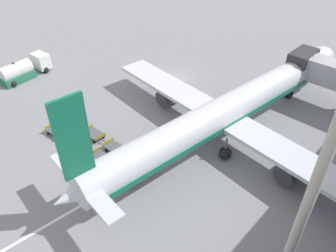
{
  "coord_description": "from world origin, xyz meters",
  "views": [
    {
      "loc": [
        28.65,
        -33.49,
        23.69
      ],
      "look_at": [
        8.83,
        -12.19,
        1.94
      ],
      "focal_mm": 35.0,
      "sensor_mm": 36.0,
      "label": 1
    }
  ],
  "objects_px": {
    "fuel_tanker_primary": "(22,70)",
    "baggage_dolly_row_mid_a_col_a": "(71,122)",
    "baggage_dolly_row_near_col_c": "(102,158)",
    "apron_light_mast": "(331,145)",
    "airplane": "(229,110)",
    "baggage_dolly_row_mid_a_col_d": "(141,162)",
    "baggage_dolly_row_near_col_b": "(77,143)",
    "baggage_dolly_row_near_col_d": "(124,175)",
    "baggage_dolly_row_mid_a_col_c": "(116,148)",
    "baggage_dolly_row_near_col_a": "(57,131)",
    "baggage_dolly_row_mid_a_col_b": "(94,134)"
  },
  "relations": [
    {
      "from": "baggage_dolly_row_mid_a_col_d",
      "to": "fuel_tanker_primary",
      "type": "bearing_deg",
      "value": 177.53
    },
    {
      "from": "airplane",
      "to": "fuel_tanker_primary",
      "type": "xyz_separation_m",
      "value": [
        -30.22,
        -9.26,
        -2.14
      ]
    },
    {
      "from": "baggage_dolly_row_near_col_a",
      "to": "baggage_dolly_row_near_col_b",
      "type": "distance_m",
      "value": 3.56
    },
    {
      "from": "baggage_dolly_row_mid_a_col_a",
      "to": "baggage_dolly_row_near_col_a",
      "type": "bearing_deg",
      "value": -80.52
    },
    {
      "from": "airplane",
      "to": "baggage_dolly_row_mid_a_col_d",
      "type": "height_order",
      "value": "airplane"
    },
    {
      "from": "airplane",
      "to": "baggage_dolly_row_near_col_c",
      "type": "xyz_separation_m",
      "value": [
        -6.87,
        -12.8,
        -2.93
      ]
    },
    {
      "from": "baggage_dolly_row_near_col_a",
      "to": "fuel_tanker_primary",
      "type": "bearing_deg",
      "value": 165.19
    },
    {
      "from": "baggage_dolly_row_near_col_d",
      "to": "baggage_dolly_row_mid_a_col_d",
      "type": "distance_m",
      "value": 2.36
    },
    {
      "from": "baggage_dolly_row_mid_a_col_b",
      "to": "apron_light_mast",
      "type": "relative_size",
      "value": 0.12
    },
    {
      "from": "baggage_dolly_row_near_col_a",
      "to": "baggage_dolly_row_near_col_c",
      "type": "bearing_deg",
      "value": 4.89
    },
    {
      "from": "fuel_tanker_primary",
      "to": "baggage_dolly_row_mid_a_col_b",
      "type": "bearing_deg",
      "value": -4.64
    },
    {
      "from": "baggage_dolly_row_mid_a_col_a",
      "to": "baggage_dolly_row_mid_a_col_c",
      "type": "xyz_separation_m",
      "value": [
        7.71,
        0.5,
        0.0
      ]
    },
    {
      "from": "airplane",
      "to": "baggage_dolly_row_near_col_a",
      "type": "xyz_separation_m",
      "value": [
        -14.4,
        -13.44,
        -2.93
      ]
    },
    {
      "from": "baggage_dolly_row_near_col_c",
      "to": "baggage_dolly_row_mid_a_col_c",
      "type": "bearing_deg",
      "value": 95.23
    },
    {
      "from": "baggage_dolly_row_near_col_c",
      "to": "baggage_dolly_row_mid_a_col_d",
      "type": "height_order",
      "value": "same"
    },
    {
      "from": "baggage_dolly_row_mid_a_col_a",
      "to": "baggage_dolly_row_mid_a_col_d",
      "type": "xyz_separation_m",
      "value": [
        11.35,
        0.84,
        0.0
      ]
    },
    {
      "from": "baggage_dolly_row_near_col_a",
      "to": "baggage_dolly_row_mid_a_col_a",
      "type": "height_order",
      "value": "same"
    },
    {
      "from": "fuel_tanker_primary",
      "to": "baggage_dolly_row_mid_a_col_d",
      "type": "bearing_deg",
      "value": -2.47
    },
    {
      "from": "fuel_tanker_primary",
      "to": "baggage_dolly_row_near_col_b",
      "type": "distance_m",
      "value": 19.75
    },
    {
      "from": "baggage_dolly_row_mid_a_col_a",
      "to": "baggage_dolly_row_near_col_c",
      "type": "bearing_deg",
      "value": -11.1
    },
    {
      "from": "baggage_dolly_row_mid_a_col_c",
      "to": "apron_light_mast",
      "type": "bearing_deg",
      "value": -11.35
    },
    {
      "from": "baggage_dolly_row_near_col_b",
      "to": "baggage_dolly_row_mid_a_col_d",
      "type": "height_order",
      "value": "same"
    },
    {
      "from": "baggage_dolly_row_near_col_b",
      "to": "baggage_dolly_row_mid_a_col_d",
      "type": "bearing_deg",
      "value": 19.78
    },
    {
      "from": "baggage_dolly_row_near_col_a",
      "to": "baggage_dolly_row_mid_a_col_a",
      "type": "distance_m",
      "value": 2.22
    },
    {
      "from": "baggage_dolly_row_mid_a_col_b",
      "to": "baggage_dolly_row_mid_a_col_a",
      "type": "bearing_deg",
      "value": -174.16
    },
    {
      "from": "baggage_dolly_row_near_col_a",
      "to": "baggage_dolly_row_near_col_d",
      "type": "bearing_deg",
      "value": 3.48
    },
    {
      "from": "baggage_dolly_row_near_col_c",
      "to": "fuel_tanker_primary",
      "type": "bearing_deg",
      "value": 171.38
    },
    {
      "from": "airplane",
      "to": "baggage_dolly_row_mid_a_col_d",
      "type": "xyz_separation_m",
      "value": [
        -3.41,
        -10.41,
        -2.93
      ]
    },
    {
      "from": "baggage_dolly_row_near_col_d",
      "to": "baggage_dolly_row_mid_a_col_c",
      "type": "relative_size",
      "value": 1.01
    },
    {
      "from": "airplane",
      "to": "baggage_dolly_row_near_col_c",
      "type": "bearing_deg",
      "value": -118.21
    },
    {
      "from": "fuel_tanker_primary",
      "to": "baggage_dolly_row_mid_a_col_a",
      "type": "height_order",
      "value": "fuel_tanker_primary"
    },
    {
      "from": "fuel_tanker_primary",
      "to": "baggage_dolly_row_mid_a_col_d",
      "type": "xyz_separation_m",
      "value": [
        26.8,
        -1.15,
        -0.79
      ]
    },
    {
      "from": "baggage_dolly_row_mid_a_col_b",
      "to": "apron_light_mast",
      "type": "bearing_deg",
      "value": -9.45
    },
    {
      "from": "airplane",
      "to": "baggage_dolly_row_mid_a_col_b",
      "type": "xyz_separation_m",
      "value": [
        -10.76,
        -10.84,
        -2.93
      ]
    },
    {
      "from": "baggage_dolly_row_near_col_b",
      "to": "baggage_dolly_row_mid_a_col_c",
      "type": "bearing_deg",
      "value": 31.57
    },
    {
      "from": "baggage_dolly_row_near_col_d",
      "to": "apron_light_mast",
      "type": "distance_m",
      "value": 22.47
    },
    {
      "from": "baggage_dolly_row_mid_a_col_a",
      "to": "apron_light_mast",
      "type": "height_order",
      "value": "apron_light_mast"
    },
    {
      "from": "baggage_dolly_row_near_col_c",
      "to": "airplane",
      "type": "bearing_deg",
      "value": 61.79
    },
    {
      "from": "airplane",
      "to": "baggage_dolly_row_near_col_a",
      "type": "height_order",
      "value": "airplane"
    },
    {
      "from": "fuel_tanker_primary",
      "to": "baggage_dolly_row_mid_a_col_c",
      "type": "xyz_separation_m",
      "value": [
        23.16,
        -1.49,
        -0.79
      ]
    },
    {
      "from": "baggage_dolly_row_mid_a_col_c",
      "to": "apron_light_mast",
      "type": "relative_size",
      "value": 0.12
    },
    {
      "from": "baggage_dolly_row_near_col_a",
      "to": "baggage_dolly_row_near_col_c",
      "type": "xyz_separation_m",
      "value": [
        7.53,
        0.64,
        0.0
      ]
    },
    {
      "from": "baggage_dolly_row_mid_a_col_d",
      "to": "apron_light_mast",
      "type": "relative_size",
      "value": 0.12
    },
    {
      "from": "airplane",
      "to": "baggage_dolly_row_mid_a_col_d",
      "type": "distance_m",
      "value": 11.34
    },
    {
      "from": "baggage_dolly_row_near_col_c",
      "to": "apron_light_mast",
      "type": "bearing_deg",
      "value": -5.82
    },
    {
      "from": "baggage_dolly_row_mid_a_col_b",
      "to": "baggage_dolly_row_mid_a_col_d",
      "type": "bearing_deg",
      "value": 3.32
    },
    {
      "from": "baggage_dolly_row_near_col_c",
      "to": "apron_light_mast",
      "type": "relative_size",
      "value": 0.12
    },
    {
      "from": "fuel_tanker_primary",
      "to": "baggage_dolly_row_mid_a_col_b",
      "type": "height_order",
      "value": "fuel_tanker_primary"
    },
    {
      "from": "baggage_dolly_row_near_col_d",
      "to": "fuel_tanker_primary",
      "type": "bearing_deg",
      "value": 172.56
    },
    {
      "from": "baggage_dolly_row_near_col_b",
      "to": "baggage_dolly_row_mid_a_col_a",
      "type": "relative_size",
      "value": 1.02
    }
  ]
}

